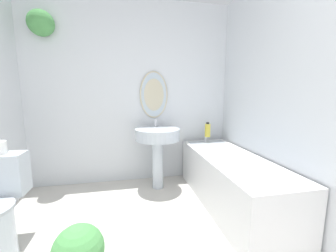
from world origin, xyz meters
name	(u,v)px	position (x,y,z in m)	size (l,w,h in m)	color
wall_back	(128,90)	(-0.05, 2.61, 1.25)	(2.76, 0.29, 2.40)	silver
wall_right	(298,94)	(1.35, 1.29, 1.20)	(0.06, 2.70, 2.40)	silver
pedestal_sink	(158,141)	(0.29, 2.27, 0.61)	(0.56, 0.56, 0.87)	silver
bathtub	(230,179)	(1.00, 1.71, 0.28)	(0.60, 1.65, 0.62)	silver
shampoo_bottle	(208,130)	(1.00, 2.39, 0.71)	(0.08, 0.08, 0.20)	gold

